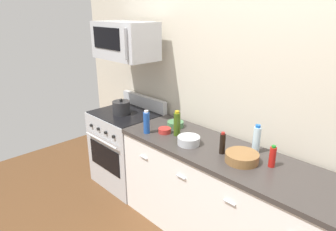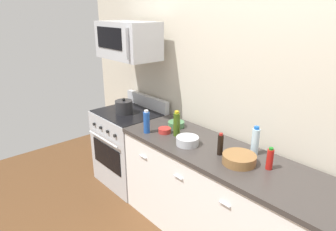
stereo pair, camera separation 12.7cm
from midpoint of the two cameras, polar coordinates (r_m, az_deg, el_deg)
name	(u,v)px [view 2 (the right image)]	position (r m, az deg, el deg)	size (l,w,h in m)	color
back_wall	(259,97)	(2.76, 18.24, 3.39)	(5.25, 0.10, 2.70)	beige
counter_unit	(223,201)	(2.82, 11.78, -15.75)	(2.16, 0.66, 0.92)	white
range_oven	(130,147)	(3.73, -6.35, -5.95)	(0.76, 0.69, 1.07)	#B7BABF
microwave	(128,40)	(3.40, -6.56, 14.10)	(0.74, 0.44, 0.40)	#B7BABF
bottle_hot_sauce_red	(270,159)	(2.44, 20.32, -7.81)	(0.05, 0.05, 0.18)	#B21914
bottle_soy_sauce_dark	(220,144)	(2.55, 11.39, -5.46)	(0.05, 0.05, 0.19)	black
bottle_olive_oil	(177,124)	(2.86, 2.95, -1.64)	(0.07, 0.07, 0.25)	#385114
bottle_soda_blue	(147,122)	(2.93, -2.88, -1.26)	(0.06, 0.06, 0.23)	#1E4CA5
bottle_water_clear	(255,141)	(2.62, 17.68, -4.71)	(0.06, 0.06, 0.25)	silver
bowl_red_small	(165,130)	(2.95, 0.58, -2.85)	(0.13, 0.13, 0.05)	#B72D28
bowl_green_glaze	(176,124)	(3.10, 2.75, -1.65)	(0.17, 0.17, 0.06)	#477A4C
bowl_wooden_salad	(239,159)	(2.47, 14.90, -7.97)	(0.27, 0.27, 0.08)	brown
bowl_steel_prep	(187,141)	(2.70, 5.07, -4.80)	(0.20, 0.20, 0.07)	#B2B5BA
stockpot	(124,107)	(3.50, -7.39, 1.63)	(0.20, 0.20, 0.19)	#262628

